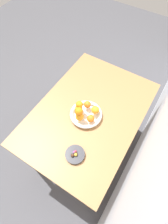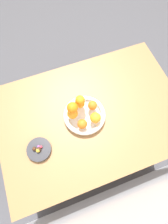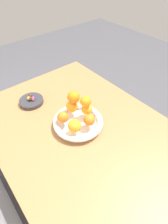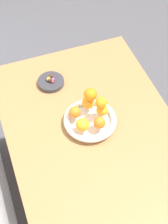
{
  "view_description": "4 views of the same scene",
  "coord_description": "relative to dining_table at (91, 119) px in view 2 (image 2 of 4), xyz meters",
  "views": [
    {
      "loc": [
        0.61,
        0.34,
        1.88
      ],
      "look_at": [
        0.06,
        -0.01,
        0.82
      ],
      "focal_mm": 28.0,
      "sensor_mm": 36.0,
      "label": 1
    },
    {
      "loc": [
        0.17,
        0.34,
        1.69
      ],
      "look_at": [
        0.05,
        0.02,
        0.86
      ],
      "focal_mm": 28.0,
      "sensor_mm": 36.0,
      "label": 2
    },
    {
      "loc": [
        -0.41,
        0.34,
        1.39
      ],
      "look_at": [
        0.0,
        -0.01,
        0.86
      ],
      "focal_mm": 28.0,
      "sensor_mm": 36.0,
      "label": 3
    },
    {
      "loc": [
        -0.8,
        0.34,
        2.01
      ],
      "look_at": [
        0.04,
        0.03,
        0.84
      ],
      "focal_mm": 55.0,
      "sensor_mm": 36.0,
      "label": 4
    }
  ],
  "objects": [
    {
      "name": "candy_dish",
      "position": [
        0.34,
        0.1,
        0.1
      ],
      "size": [
        0.13,
        0.13,
        0.02
      ],
      "primitive_type": "cylinder",
      "color": "#333338",
      "rests_on": "dining_table"
    },
    {
      "name": "candy_ball_4",
      "position": [
        0.36,
        0.09,
        0.12
      ],
      "size": [
        0.02,
        0.02,
        0.02
      ],
      "primitive_type": "sphere",
      "color": "#472819",
      "rests_on": "candy_dish"
    },
    {
      "name": "orange_2",
      "position": [
        -0.01,
        -0.02,
        0.15
      ],
      "size": [
        0.05,
        0.05,
        0.05
      ],
      "primitive_type": "sphere",
      "color": "orange",
      "rests_on": "fruit_bowl"
    },
    {
      "name": "candy_ball_5",
      "position": [
        0.33,
        0.1,
        0.12
      ],
      "size": [
        0.02,
        0.02,
        0.02
      ],
      "primitive_type": "sphere",
      "color": "#472819",
      "rests_on": "candy_dish"
    },
    {
      "name": "dining_table",
      "position": [
        0.0,
        0.0,
        0.0
      ],
      "size": [
        1.1,
        0.76,
        0.74
      ],
      "color": "#9E7042",
      "rests_on": "ground_plane"
    },
    {
      "name": "fruit_bowl",
      "position": [
        0.04,
        0.0,
        0.11
      ],
      "size": [
        0.24,
        0.24,
        0.04
      ],
      "color": "white",
      "rests_on": "dining_table"
    },
    {
      "name": "candy_ball_3",
      "position": [
        0.33,
        0.09,
        0.12
      ],
      "size": [
        0.02,
        0.02,
        0.02
      ],
      "primitive_type": "sphere",
      "color": "#8C4C99",
      "rests_on": "candy_dish"
    },
    {
      "name": "ground_plane",
      "position": [
        0.0,
        0.0,
        -0.65
      ],
      "size": [
        6.0,
        6.0,
        0.0
      ],
      "primitive_type": "plane",
      "color": "#4C4C51"
    },
    {
      "name": "orange_1",
      "position": [
        -0.0,
        0.05,
        0.16
      ],
      "size": [
        0.06,
        0.06,
        0.06
      ],
      "primitive_type": "sphere",
      "color": "orange",
      "rests_on": "fruit_bowl"
    },
    {
      "name": "candy_ball_0",
      "position": [
        0.34,
        0.1,
        0.12
      ],
      "size": [
        0.02,
        0.02,
        0.02
      ],
      "primitive_type": "sphere",
      "color": "#472819",
      "rests_on": "candy_dish"
    },
    {
      "name": "orange_0",
      "position": [
        0.08,
        0.06,
        0.16
      ],
      "size": [
        0.05,
        0.05,
        0.05
      ],
      "primitive_type": "sphere",
      "color": "orange",
      "rests_on": "fruit_bowl"
    },
    {
      "name": "candy_ball_1",
      "position": [
        0.34,
        0.1,
        0.12
      ],
      "size": [
        0.02,
        0.02,
        0.02
      ],
      "primitive_type": "sphere",
      "color": "gold",
      "rests_on": "candy_dish"
    },
    {
      "name": "orange_3",
      "position": [
        0.05,
        -0.06,
        0.16
      ],
      "size": [
        0.05,
        0.05,
        0.05
      ],
      "primitive_type": "sphere",
      "color": "orange",
      "rests_on": "fruit_bowl"
    },
    {
      "name": "orange_5",
      "position": [
        0.1,
        -0.02,
        0.22
      ],
      "size": [
        0.06,
        0.06,
        0.06
      ],
      "primitive_type": "sphere",
      "color": "orange",
      "rests_on": "orange_4"
    },
    {
      "name": "orange_4",
      "position": [
        0.11,
        -0.01,
        0.16
      ],
      "size": [
        0.06,
        0.06,
        0.06
      ],
      "primitive_type": "sphere",
      "color": "orange",
      "rests_on": "fruit_bowl"
    },
    {
      "name": "candy_ball_2",
      "position": [
        0.32,
        0.09,
        0.12
      ],
      "size": [
        0.02,
        0.02,
        0.02
      ],
      "primitive_type": "sphere",
      "color": "#C6384C",
      "rests_on": "candy_dish"
    },
    {
      "name": "orange_6",
      "position": [
        0.05,
        -0.05,
        0.21
      ],
      "size": [
        0.05,
        0.05,
        0.05
      ],
      "primitive_type": "sphere",
      "color": "orange",
      "rests_on": "orange_3"
    }
  ]
}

